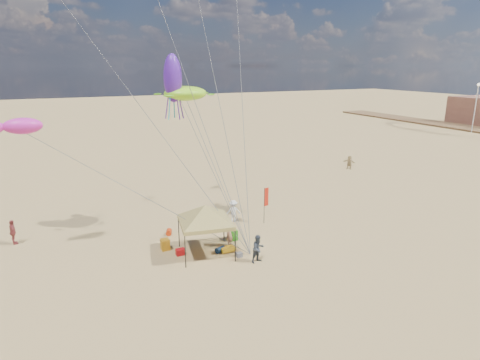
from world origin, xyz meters
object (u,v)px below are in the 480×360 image
at_px(canopy_tent, 205,207).
at_px(person_far_c, 349,162).
at_px(chair_green, 233,235).
at_px(beach_cart, 228,249).
at_px(cooler_blue, 227,224).
at_px(chair_yellow, 165,244).
at_px(cooler_red, 181,252).
at_px(person_near_b, 258,249).
at_px(person_far_a, 13,232).
at_px(person_near_c, 233,211).
at_px(lamp_north, 476,100).
at_px(person_near_a, 229,233).
at_px(feather_flag, 266,199).

bearing_deg(canopy_tent, person_far_c, 30.62).
xyz_separation_m(canopy_tent, chair_green, (2.31, 1.15, -2.65)).
bearing_deg(beach_cart, cooler_blue, 66.85).
distance_m(chair_green, chair_yellow, 4.42).
relative_size(cooler_red, person_near_b, 0.32).
bearing_deg(person_far_a, person_near_c, -112.32).
distance_m(beach_cart, lamp_north, 61.88).
bearing_deg(person_far_c, chair_yellow, -94.57).
bearing_deg(chair_yellow, canopy_tent, -37.37).
distance_m(beach_cart, person_far_c, 24.33).
xyz_separation_m(cooler_blue, person_far_a, (-13.49, 3.13, 0.63)).
bearing_deg(canopy_tent, person_near_c, 47.88).
bearing_deg(lamp_north, canopy_tent, -157.30).
bearing_deg(lamp_north, chair_yellow, -159.34).
distance_m(cooler_red, person_near_c, 6.25).
xyz_separation_m(person_near_a, person_near_c, (1.98, 3.68, -0.06)).
relative_size(beach_cart, person_near_b, 0.54).
bearing_deg(person_far_a, person_far_c, -91.28).
distance_m(chair_yellow, person_near_c, 6.27).
bearing_deg(canopy_tent, beach_cart, -14.93).
height_order(feather_flag, chair_green, feather_flag).
height_order(canopy_tent, person_far_a, canopy_tent).
bearing_deg(chair_green, cooler_red, -170.37).
bearing_deg(chair_green, lamp_north, 22.53).
bearing_deg(cooler_blue, person_far_c, 26.59).
bearing_deg(person_near_b, person_far_a, 133.47).
distance_m(feather_flag, cooler_red, 7.71).
xyz_separation_m(chair_green, person_far_c, (19.42, 11.70, 0.42)).
distance_m(feather_flag, beach_cart, 5.70).
xyz_separation_m(feather_flag, person_far_a, (-16.28, 3.67, -0.99)).
bearing_deg(person_far_c, cooler_blue, -93.28).
bearing_deg(chair_green, person_far_c, 31.08).
bearing_deg(person_near_c, chair_yellow, 38.68).
height_order(feather_flag, person_far_a, feather_flag).
bearing_deg(cooler_blue, cooler_red, -146.15).
xyz_separation_m(beach_cart, lamp_north, (56.55, 24.54, 5.32)).
bearing_deg(cooler_blue, person_far_a, 166.95).
bearing_deg(person_near_a, feather_flag, 171.76).
height_order(cooler_red, chair_green, chair_green).
distance_m(cooler_blue, person_near_a, 3.38).
bearing_deg(person_near_c, cooler_blue, 54.44).
height_order(chair_green, lamp_north, lamp_north).
distance_m(feather_flag, person_far_c, 18.90).
height_order(canopy_tent, cooler_red, canopy_tent).
xyz_separation_m(beach_cart, person_near_a, (0.40, 0.71, 0.69)).
height_order(cooler_blue, person_near_a, person_near_a).
bearing_deg(person_near_c, chair_green, 80.54).
bearing_deg(cooler_red, lamp_north, 21.77).
bearing_deg(cooler_blue, person_near_c, 38.81).
distance_m(person_far_a, person_far_c, 32.91).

